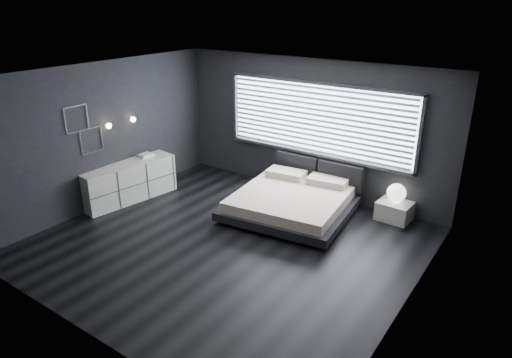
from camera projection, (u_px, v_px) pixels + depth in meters
The scene contains 12 objects.
room at pixel (225, 166), 7.23m from camera, with size 6.04×6.00×2.80m.
window at pixel (317, 120), 9.10m from camera, with size 4.14×0.09×1.52m.
headboard at pixel (318, 171), 9.39m from camera, with size 1.96×0.16×0.52m.
sconce_near at pixel (109, 126), 8.72m from camera, with size 0.18×0.11×0.11m.
sconce_far at pixel (133, 119), 9.18m from camera, with size 0.18×0.11×0.11m.
wall_art_upper at pixel (77, 119), 8.22m from camera, with size 0.01×0.48×0.48m.
wall_art_lower at pixel (92, 140), 8.59m from camera, with size 0.01×0.48×0.48m.
bed at pixel (291, 201), 8.70m from camera, with size 2.44×2.35×0.57m.
nightstand at pixel (394, 211), 8.53m from camera, with size 0.60×0.50×0.35m, color beige.
orb_lamp at pixel (396, 193), 8.43m from camera, with size 0.35×0.35×0.35m, color white.
dresser at pixel (129, 182), 9.30m from camera, with size 0.85×2.03×0.79m.
book_stack at pixel (146, 155), 9.53m from camera, with size 0.27×0.34×0.07m.
Camera 1 is at (4.27, -5.30, 3.91)m, focal length 32.00 mm.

